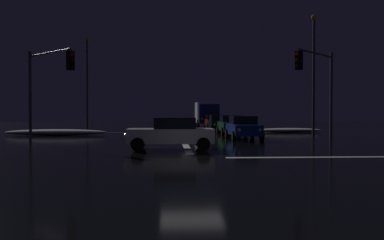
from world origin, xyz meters
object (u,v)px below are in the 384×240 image
at_px(box_truck, 206,113).
at_px(streetlamp_left_far, 87,76).
at_px(sedan_black, 219,123).
at_px(traffic_signal_ne, 318,77).
at_px(traffic_signal_nw, 47,77).
at_px(sedan_white_crossing, 171,133).
at_px(sedan_blue, 243,127).
at_px(sedan_green, 231,125).
at_px(sedan_red, 214,121).
at_px(streetlamp_right_near, 314,66).

distance_m(box_truck, streetlamp_left_far, 15.43).
height_order(sedan_black, traffic_signal_ne, traffic_signal_ne).
relative_size(traffic_signal_nw, streetlamp_left_far, 0.54).
bearing_deg(box_truck, sedan_white_crossing, -98.14).
relative_size(sedan_blue, sedan_green, 1.00).
distance_m(sedan_blue, sedan_white_crossing, 8.71).
bearing_deg(sedan_red, traffic_signal_nw, -119.42).
relative_size(sedan_white_crossing, traffic_signal_ne, 0.77).
height_order(sedan_red, traffic_signal_ne, traffic_signal_ne).
distance_m(sedan_blue, sedan_green, 6.03).
bearing_deg(box_truck, traffic_signal_nw, -112.88).
distance_m(sedan_black, sedan_red, 6.47).
xyz_separation_m(sedan_blue, traffic_signal_nw, (-12.07, -3.11, 3.07)).
bearing_deg(sedan_red, box_truck, 92.42).
height_order(sedan_blue, streetlamp_right_near, streetlamp_right_near).
relative_size(sedan_red, traffic_signal_ne, 0.77).
xyz_separation_m(sedan_blue, sedan_black, (-0.25, 11.76, 0.00)).
relative_size(traffic_signal_nw, traffic_signal_ne, 0.98).
bearing_deg(box_truck, streetlamp_right_near, -73.27).
bearing_deg(traffic_signal_ne, streetlamp_left_far, 128.85).
distance_m(sedan_black, streetlamp_left_far, 16.78).
bearing_deg(traffic_signal_nw, sedan_green, 36.97).
xyz_separation_m(traffic_signal_ne, streetlamp_right_near, (2.09, 6.59, 1.41)).
bearing_deg(sedan_black, sedan_red, 88.08).
xyz_separation_m(sedan_white_crossing, traffic_signal_ne, (8.85, 4.16, 3.13)).
distance_m(sedan_green, streetlamp_right_near, 7.91).
height_order(sedan_green, box_truck, box_truck).
relative_size(sedan_black, box_truck, 0.52).
relative_size(sedan_green, streetlamp_left_far, 0.42).
relative_size(sedan_green, box_truck, 0.52).
bearing_deg(streetlamp_right_near, sedan_blue, -149.66).
distance_m(streetlamp_right_near, streetlamp_left_far, 25.85).
bearing_deg(traffic_signal_ne, box_truck, 98.75).
xyz_separation_m(sedan_red, streetlamp_right_near, (6.10, -14.68, 4.54)).
xyz_separation_m(sedan_red, box_truck, (-0.28, 6.52, 0.91)).
xyz_separation_m(sedan_white_crossing, streetlamp_left_far, (-9.35, 26.76, 5.05)).
bearing_deg(sedan_white_crossing, box_truck, 81.86).
bearing_deg(traffic_signal_nw, traffic_signal_ne, 0.24).
relative_size(sedan_blue, traffic_signal_ne, 0.77).
bearing_deg(box_truck, streetlamp_left_far, -159.51).
distance_m(sedan_green, streetlamp_left_far, 20.32).
bearing_deg(traffic_signal_ne, streetlamp_right_near, 72.38).
distance_m(traffic_signal_nw, streetlamp_left_far, 22.85).
distance_m(sedan_blue, sedan_red, 18.23).
bearing_deg(sedan_green, sedan_white_crossing, -110.54).
distance_m(sedan_green, traffic_signal_ne, 10.36).
xyz_separation_m(box_truck, traffic_signal_ne, (4.28, -27.80, 2.22)).
bearing_deg(streetlamp_right_near, sedan_white_crossing, -135.50).
xyz_separation_m(sedan_green, streetlamp_left_far, (-14.31, 13.52, 5.05)).
relative_size(sedan_white_crossing, streetlamp_right_near, 0.47).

